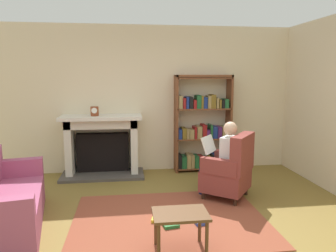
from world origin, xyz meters
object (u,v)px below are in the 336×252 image
(seated_reader, at_px, (223,156))
(armchair_reading, at_px, (230,170))
(fireplace, at_px, (102,143))
(side_table, at_px, (180,219))
(bookshelf, at_px, (203,127))
(sofa_floral, at_px, (3,203))
(mantel_clock, at_px, (95,111))

(seated_reader, bearing_deg, armchair_reading, 90.00)
(fireplace, relative_size, side_table, 2.60)
(side_table, bearing_deg, bookshelf, 72.18)
(sofa_floral, bearing_deg, seated_reader, -88.12)
(fireplace, bearing_deg, armchair_reading, -35.82)
(fireplace, distance_m, mantel_clock, 0.62)
(bookshelf, xyz_separation_m, seated_reader, (-0.02, -1.36, -0.22))
(bookshelf, bearing_deg, side_table, -107.82)
(fireplace, xyz_separation_m, seated_reader, (1.84, -1.32, 0.04))
(bookshelf, height_order, sofa_floral, bookshelf)
(armchair_reading, bearing_deg, mantel_clock, -84.54)
(armchair_reading, bearing_deg, side_table, 2.14)
(mantel_clock, bearing_deg, sofa_floral, -115.79)
(fireplace, distance_m, side_table, 2.91)
(fireplace, height_order, side_table, fireplace)
(side_table, bearing_deg, seated_reader, 58.34)
(fireplace, height_order, sofa_floral, fireplace)
(sofa_floral, bearing_deg, armchair_reading, -89.86)
(seated_reader, relative_size, side_table, 2.04)
(fireplace, xyz_separation_m, side_table, (0.96, -2.74, -0.22))
(fireplace, xyz_separation_m, sofa_floral, (-1.01, -1.97, -0.26))
(armchair_reading, xyz_separation_m, seated_reader, (-0.09, 0.07, 0.20))
(armchair_reading, distance_m, sofa_floral, 3.00)
(side_table, bearing_deg, armchair_reading, 54.30)
(mantel_clock, bearing_deg, fireplace, 43.25)
(fireplace, bearing_deg, side_table, -70.64)
(bookshelf, distance_m, sofa_floral, 3.54)
(armchair_reading, height_order, sofa_floral, armchair_reading)
(seated_reader, xyz_separation_m, side_table, (-0.88, -1.42, -0.26))
(fireplace, bearing_deg, sofa_floral, -117.15)
(seated_reader, height_order, side_table, seated_reader)
(armchair_reading, xyz_separation_m, sofa_floral, (-2.94, -0.58, -0.10))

